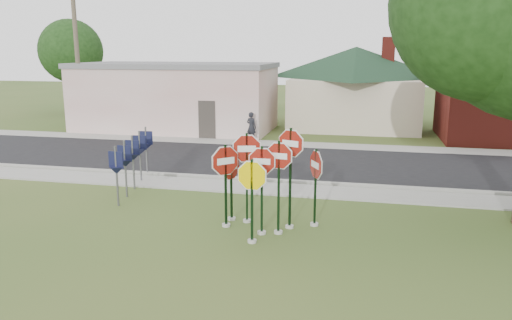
% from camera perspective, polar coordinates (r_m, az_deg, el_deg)
% --- Properties ---
extents(ground, '(120.00, 120.00, 0.00)m').
position_cam_1_polar(ground, '(13.13, -0.79, -9.97)').
color(ground, '#334F1D').
rests_on(ground, ground).
extents(sidewalk_near, '(60.00, 1.60, 0.06)m').
position_cam_1_polar(sidewalk_near, '(18.23, 3.20, -3.39)').
color(sidewalk_near, gray).
rests_on(sidewalk_near, ground).
extents(road, '(60.00, 7.00, 0.04)m').
position_cam_1_polar(road, '(22.55, 5.07, -0.34)').
color(road, black).
rests_on(road, ground).
extents(sidewalk_far, '(60.00, 1.60, 0.06)m').
position_cam_1_polar(sidewalk_far, '(26.72, 6.28, 1.69)').
color(sidewalk_far, gray).
rests_on(sidewalk_far, ground).
extents(curb, '(60.00, 0.20, 0.14)m').
position_cam_1_polar(curb, '(19.17, 3.69, -2.47)').
color(curb, gray).
rests_on(curb, ground).
extents(stop_sign_center, '(1.03, 0.24, 2.59)m').
position_cam_1_polar(stop_sign_center, '(13.56, 0.67, -2.10)').
color(stop_sign_center, '#A6A59A').
rests_on(stop_sign_center, ground).
extents(stop_sign_yellow, '(1.09, 0.24, 2.38)m').
position_cam_1_polar(stop_sign_yellow, '(12.99, -0.47, -3.46)').
color(stop_sign_yellow, '#A6A59A').
rests_on(stop_sign_yellow, ground).
extents(stop_sign_left, '(0.86, 0.83, 2.54)m').
position_cam_1_polar(stop_sign_left, '(14.17, -3.51, -1.54)').
color(stop_sign_left, '#A6A59A').
rests_on(stop_sign_left, ground).
extents(stop_sign_right, '(1.02, 0.24, 2.73)m').
position_cam_1_polar(stop_sign_right, '(13.58, 2.62, -1.65)').
color(stop_sign_right, '#A6A59A').
rests_on(stop_sign_right, ground).
extents(stop_sign_back_right, '(1.02, 0.39, 3.02)m').
position_cam_1_polar(stop_sign_back_right, '(13.98, 3.96, -0.33)').
color(stop_sign_back_right, '#A6A59A').
rests_on(stop_sign_back_right, ground).
extents(stop_sign_back_left, '(1.11, 0.30, 2.80)m').
position_cam_1_polar(stop_sign_back_left, '(14.46, -1.06, -0.44)').
color(stop_sign_back_left, '#A6A59A').
rests_on(stop_sign_back_left, ground).
extents(stop_sign_far_right, '(0.56, 1.01, 2.39)m').
position_cam_1_polar(stop_sign_far_right, '(14.34, 6.82, -1.90)').
color(stop_sign_far_right, '#A6A59A').
rests_on(stop_sign_far_right, ground).
extents(stop_sign_far_left, '(0.46, 0.97, 2.16)m').
position_cam_1_polar(stop_sign_far_left, '(14.78, -2.85, -2.10)').
color(stop_sign_far_left, '#A6A59A').
rests_on(stop_sign_far_left, ground).
extents(route_sign_row, '(1.43, 4.63, 2.00)m').
position_cam_1_polar(route_sign_row, '(18.64, -13.88, 0.40)').
color(route_sign_row, '#59595E').
rests_on(route_sign_row, ground).
extents(building_stucco, '(12.20, 6.20, 4.20)m').
position_cam_1_polar(building_stucco, '(32.18, -9.12, 7.25)').
color(building_stucco, silver).
rests_on(building_stucco, ground).
extents(building_house, '(11.60, 11.60, 6.20)m').
position_cam_1_polar(building_house, '(33.84, 11.33, 9.97)').
color(building_house, '#BEAF97').
rests_on(building_house, ground).
extents(utility_pole_near, '(2.20, 0.26, 9.50)m').
position_cam_1_polar(utility_pole_near, '(31.80, -19.80, 11.71)').
color(utility_pole_near, '#4C4232').
rests_on(utility_pole_near, ground).
extents(bg_tree_left, '(4.90, 4.90, 7.35)m').
position_cam_1_polar(bg_tree_left, '(42.45, -20.40, 11.57)').
color(bg_tree_left, black).
rests_on(bg_tree_left, ground).
extents(pedestrian, '(0.70, 0.58, 1.63)m').
position_cam_1_polar(pedestrian, '(27.36, -0.53, 3.81)').
color(pedestrian, black).
rests_on(pedestrian, sidewalk_far).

